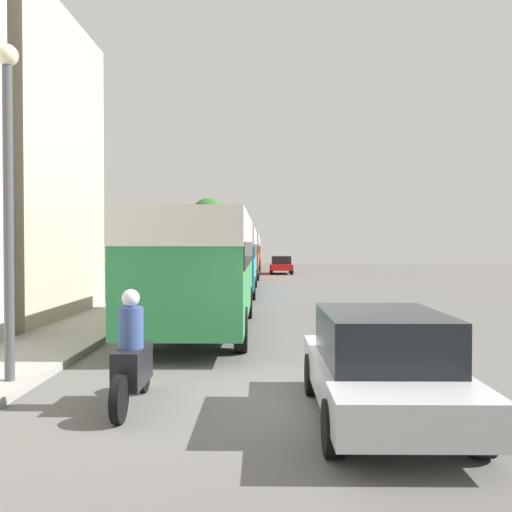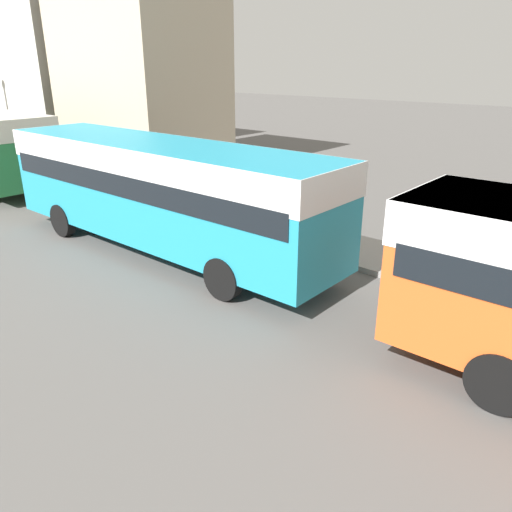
# 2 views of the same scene
# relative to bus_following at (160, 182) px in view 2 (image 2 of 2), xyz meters

# --- Properties ---
(building_corner) EXTENTS (5.85, 8.13, 9.97)m
(building_corner) POSITION_rel_bus_following_xyz_m (-7.35, -18.16, 3.00)
(building_corner) COLOR beige
(building_corner) RESTS_ON ground_plane
(building_midblock) EXTENTS (5.12, 7.24, 9.54)m
(building_midblock) POSITION_rel_bus_following_xyz_m (-6.98, -9.61, 2.79)
(building_midblock) COLOR #BCAD93
(building_midblock) RESTS_ON ground_plane
(bus_following) EXTENTS (2.52, 10.98, 3.04)m
(bus_following) POSITION_rel_bus_following_xyz_m (0.00, 0.00, 0.00)
(bus_following) COLOR teal
(bus_following) RESTS_ON ground_plane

